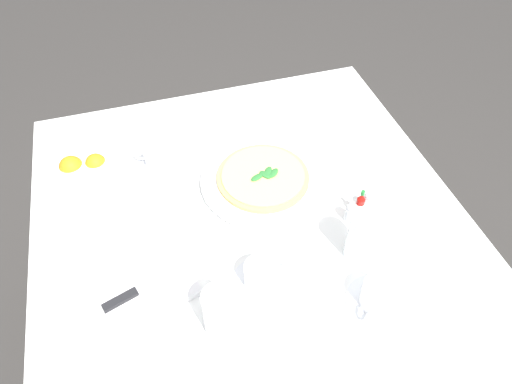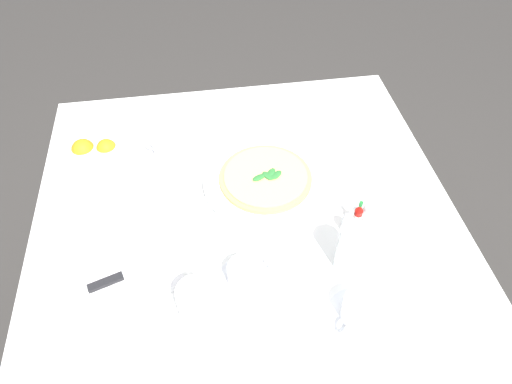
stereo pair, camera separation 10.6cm
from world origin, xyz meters
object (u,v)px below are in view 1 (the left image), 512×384
(coffee_cup_far_right, at_px, (262,276))
(hot_sauce_bottle, at_px, (360,205))
(salt_shaker, at_px, (368,202))
(coffee_cup_back_corner, at_px, (379,296))
(citrus_bowl, at_px, (84,169))
(water_glass_center_back, at_px, (222,315))
(coffee_cup_near_left, at_px, (159,158))
(pizza_plate, at_px, (263,180))
(napkin_folded, at_px, (143,292))
(pizza, at_px, (263,177))
(pepper_shaker, at_px, (350,213))
(dinner_knife, at_px, (143,288))
(water_glass_left_edge, at_px, (361,239))

(coffee_cup_far_right, bearing_deg, hot_sauce_bottle, 22.60)
(coffee_cup_far_right, distance_m, salt_shaker, 0.34)
(coffee_cup_back_corner, relative_size, citrus_bowl, 0.87)
(water_glass_center_back, bearing_deg, coffee_cup_far_right, 35.22)
(coffee_cup_near_left, height_order, hot_sauce_bottle, hot_sauce_bottle)
(pizza_plate, relative_size, coffee_cup_near_left, 2.48)
(water_glass_center_back, xyz_separation_m, napkin_folded, (-0.14, 0.12, -0.04))
(salt_shaker, bearing_deg, pizza_plate, 144.85)
(coffee_cup_near_left, height_order, napkin_folded, coffee_cup_near_left)
(coffee_cup_far_right, xyz_separation_m, citrus_bowl, (-0.35, 0.44, -0.00))
(water_glass_center_back, bearing_deg, pizza, 61.29)
(pizza_plate, relative_size, napkin_folded, 1.32)
(coffee_cup_near_left, bearing_deg, pepper_shaker, -37.85)
(pizza, bearing_deg, coffee_cup_back_corner, -72.48)
(coffee_cup_far_right, bearing_deg, water_glass_center_back, -144.78)
(pizza_plate, distance_m, pepper_shaker, 0.24)
(coffee_cup_far_right, xyz_separation_m, dinner_knife, (-0.25, 0.05, -0.00))
(pepper_shaker, bearing_deg, water_glass_left_edge, -103.55)
(water_glass_center_back, distance_m, salt_shaker, 0.46)
(napkin_folded, xyz_separation_m, pepper_shaker, (0.50, 0.06, 0.02))
(coffee_cup_far_right, height_order, hot_sauce_bottle, hot_sauce_bottle)
(napkin_folded, relative_size, salt_shaker, 4.35)
(coffee_cup_far_right, height_order, water_glass_left_edge, water_glass_left_edge)
(citrus_bowl, distance_m, hot_sauce_bottle, 0.71)
(pizza, xyz_separation_m, coffee_cup_far_right, (-0.09, -0.28, 0.00))
(pizza, distance_m, coffee_cup_back_corner, 0.42)
(pizza, height_order, water_glass_left_edge, water_glass_left_edge)
(hot_sauce_bottle, bearing_deg, citrus_bowl, 152.80)
(pizza, bearing_deg, water_glass_left_edge, -62.70)
(pizza_plate, height_order, salt_shaker, salt_shaker)
(pizza_plate, bearing_deg, water_glass_center_back, -118.69)
(coffee_cup_back_corner, relative_size, dinner_knife, 0.68)
(water_glass_left_edge, distance_m, pepper_shaker, 0.11)
(water_glass_center_back, distance_m, napkin_folded, 0.19)
(napkin_folded, bearing_deg, water_glass_left_edge, -17.88)
(coffee_cup_far_right, distance_m, dinner_knife, 0.25)
(water_glass_center_back, height_order, hot_sauce_bottle, water_glass_center_back)
(water_glass_center_back, relative_size, pepper_shaker, 2.16)
(napkin_folded, bearing_deg, hot_sauce_bottle, -5.96)
(pepper_shaker, bearing_deg, salt_shaker, 19.65)
(salt_shaker, bearing_deg, water_glass_center_back, -154.09)
(coffee_cup_near_left, distance_m, water_glass_left_edge, 0.57)
(coffee_cup_near_left, bearing_deg, hot_sauce_bottle, -35.16)
(coffee_cup_back_corner, relative_size, hot_sauce_bottle, 1.57)
(water_glass_center_back, xyz_separation_m, salt_shaker, (0.42, 0.20, -0.03))
(dinner_knife, height_order, citrus_bowl, citrus_bowl)
(water_glass_center_back, xyz_separation_m, citrus_bowl, (-0.24, 0.52, -0.03))
(pizza_plate, distance_m, dinner_knife, 0.41)
(coffee_cup_far_right, bearing_deg, citrus_bowl, 128.31)
(pepper_shaker, bearing_deg, dinner_knife, -173.07)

